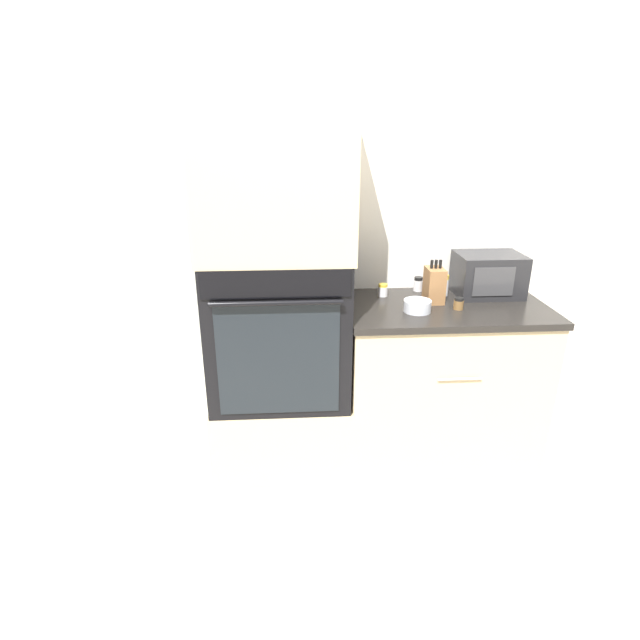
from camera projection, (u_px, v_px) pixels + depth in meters
The scene contains 13 objects.
ground_plane at pixel (351, 485), 2.67m from camera, with size 12.00×12.00×0.00m, color beige.
wall_back at pixel (343, 230), 2.80m from camera, with size 8.00×0.05×2.50m.
oven_cabinet_base at pixel (282, 423), 2.85m from camera, with size 0.73×0.60×0.43m.
wall_oven at pixel (279, 326), 2.63m from camera, with size 0.71×0.64×0.77m.
oven_cabinet_upper at pixel (274, 164), 2.33m from camera, with size 0.73×0.60×0.86m.
counter_unit at pixel (439, 380), 2.81m from camera, with size 1.06×0.63×0.91m.
microwave at pixel (488, 275), 2.76m from camera, with size 0.36×0.27×0.23m.
knife_block at pixel (434, 285), 2.66m from camera, with size 0.09×0.13×0.23m.
bowl at pixel (417, 306), 2.54m from camera, with size 0.14×0.14×0.06m.
condiment_jar_near at pixel (459, 304), 2.57m from camera, with size 0.05×0.05×0.06m.
condiment_jar_mid at pixel (418, 284), 2.85m from camera, with size 0.05×0.05×0.08m.
condiment_jar_far at pixel (383, 290), 2.77m from camera, with size 0.06×0.06×0.07m.
condiment_jar_back at pixel (445, 286), 2.77m from camera, with size 0.04×0.04×0.12m.
Camera 1 is at (-0.30, -2.15, 1.79)m, focal length 28.00 mm.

